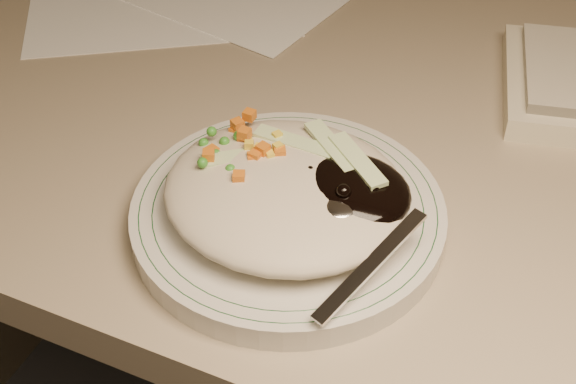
% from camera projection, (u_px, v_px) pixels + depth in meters
% --- Properties ---
extents(desk, '(1.40, 0.70, 0.74)m').
position_uv_depth(desk, '(407.00, 256.00, 0.90)').
color(desk, gray).
rests_on(desk, ground).
extents(plate, '(0.25, 0.25, 0.02)m').
position_uv_depth(plate, '(288.00, 216.00, 0.64)').
color(plate, beige).
rests_on(plate, desk).
extents(plate_rim, '(0.24, 0.24, 0.00)m').
position_uv_depth(plate_rim, '(288.00, 207.00, 0.64)').
color(plate_rim, '#144723').
rests_on(plate_rim, plate).
extents(meal, '(0.21, 0.19, 0.05)m').
position_uv_depth(meal, '(293.00, 189.00, 0.62)').
color(meal, '#BBB198').
rests_on(meal, plate).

